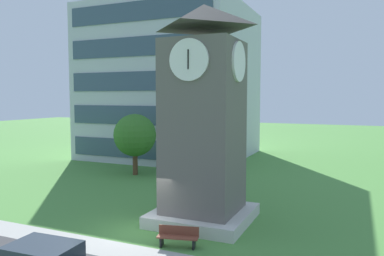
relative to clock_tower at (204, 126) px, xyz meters
name	(u,v)px	position (x,y,z in m)	size (l,w,h in m)	color
ground_plane	(138,234)	(-2.18, -2.99, -5.02)	(160.00, 160.00, 0.00)	#4C893D
kerb_strip	(112,249)	(-2.18, -5.04, -5.02)	(120.00, 1.60, 0.01)	#9E9E99
office_building	(172,84)	(-11.66, 19.67, 2.98)	(16.28, 14.64, 16.00)	#B7BCC6
clock_tower	(204,126)	(0.00, 0.00, 0.00)	(4.85, 4.85, 11.17)	#605B56
park_bench	(178,236)	(0.28, -3.65, -4.56)	(1.86, 0.87, 0.88)	brown
tree_by_building	(135,135)	(-9.72, 8.76, -1.70)	(3.56, 3.56, 5.12)	#513823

